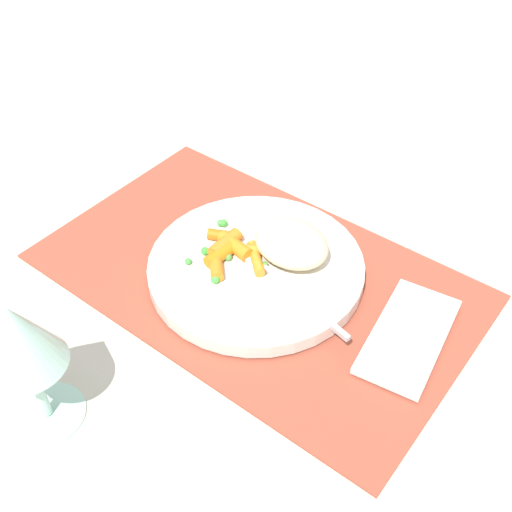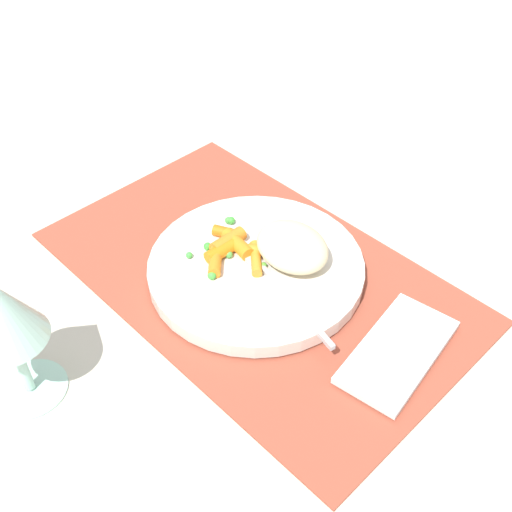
{
  "view_description": "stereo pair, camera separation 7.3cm",
  "coord_description": "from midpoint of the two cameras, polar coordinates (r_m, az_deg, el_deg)",
  "views": [
    {
      "loc": [
        -0.33,
        0.42,
        0.53
      ],
      "look_at": [
        0.0,
        0.0,
        0.03
      ],
      "focal_mm": 44.71,
      "sensor_mm": 36.0,
      "label": 1
    },
    {
      "loc": [
        -0.38,
        0.37,
        0.53
      ],
      "look_at": [
        0.0,
        0.0,
        0.03
      ],
      "focal_mm": 44.71,
      "sensor_mm": 36.0,
      "label": 2
    }
  ],
  "objects": [
    {
      "name": "napkin",
      "position": [
        0.69,
        10.57,
        -7.17
      ],
      "size": [
        0.09,
        0.15,
        0.01
      ],
      "primitive_type": "cube",
      "rotation": [
        0.0,
        0.0,
        0.15
      ],
      "color": "white",
      "rests_on": "placemat"
    },
    {
      "name": "placemat",
      "position": [
        0.75,
        -2.78,
        -1.84
      ],
      "size": [
        0.5,
        0.3,
        0.01
      ],
      "primitive_type": "cube",
      "color": "#9E4733",
      "rests_on": "ground_plane"
    },
    {
      "name": "pea_scatter",
      "position": [
        0.75,
        -5.6,
        0.47
      ],
      "size": [
        0.1,
        0.09,
        0.01
      ],
      "color": "green",
      "rests_on": "plate"
    },
    {
      "name": "fork",
      "position": [
        0.71,
        -1.02,
        -2.16
      ],
      "size": [
        0.18,
        0.05,
        0.01
      ],
      "color": "#B8B8B8",
      "rests_on": "plate"
    },
    {
      "name": "rice_mound",
      "position": [
        0.73,
        0.34,
        1.01
      ],
      "size": [
        0.09,
        0.07,
        0.04
      ],
      "primitive_type": "ellipsoid",
      "color": "beige",
      "rests_on": "plate"
    },
    {
      "name": "carrot_portion",
      "position": [
        0.74,
        -5.03,
        0.4
      ],
      "size": [
        0.09,
        0.09,
        0.02
      ],
      "color": "orange",
      "rests_on": "plate"
    },
    {
      "name": "plate",
      "position": [
        0.74,
        -2.81,
        -1.19
      ],
      "size": [
        0.25,
        0.25,
        0.02
      ],
      "primitive_type": "cylinder",
      "color": "silver",
      "rests_on": "placemat"
    },
    {
      "name": "wine_glass",
      "position": [
        0.59,
        -23.77,
        -7.24
      ],
      "size": [
        0.07,
        0.07,
        0.15
      ],
      "color": "#B2E0CC",
      "rests_on": "ground_plane"
    },
    {
      "name": "ground_plane",
      "position": [
        0.75,
        -2.77,
        -2.0
      ],
      "size": [
        2.4,
        2.4,
        0.0
      ],
      "primitive_type": "plane",
      "color": "beige"
    }
  ]
}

